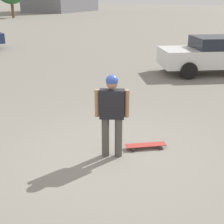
% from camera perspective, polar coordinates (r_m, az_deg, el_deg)
% --- Properties ---
extents(ground_plane, '(220.00, 220.00, 0.00)m').
position_cam_1_polar(ground_plane, '(6.26, 0.00, -7.96)').
color(ground_plane, gray).
extents(person, '(0.62, 0.35, 1.64)m').
position_cam_1_polar(person, '(5.86, 0.00, 0.37)').
color(person, '#4C4742').
rests_on(person, ground_plane).
extents(skateboard, '(0.82, 0.61, 0.08)m').
position_cam_1_polar(skateboard, '(6.55, 6.19, -6.07)').
color(skateboard, '#A5332D').
rests_on(skateboard, ground_plane).
extents(car_parked_near, '(4.63, 3.67, 1.47)m').
position_cam_1_polar(car_parked_near, '(13.42, 18.32, 9.99)').
color(car_parked_near, silver).
rests_on(car_parked_near, ground_plane).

